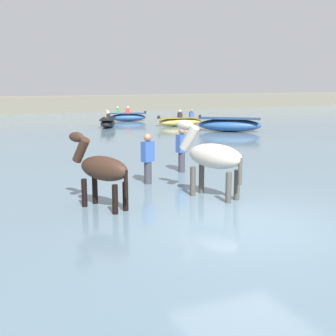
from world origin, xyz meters
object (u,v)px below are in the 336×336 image
boat_near_port (108,122)px  person_spectator_far (148,162)px  horse_lead_dark_bay (101,170)px  boat_near_starboard (230,125)px  person_onlooker_left (182,153)px  horse_trailing_pinto (212,158)px  boat_mid_outer (128,117)px  boat_far_inshore (180,121)px

boat_near_port → person_spectator_far: (-3.24, -15.05, 0.31)m
horse_lead_dark_bay → boat_near_starboard: bearing=48.6°
person_spectator_far → person_onlooker_left: bearing=35.4°
horse_lead_dark_bay → horse_trailing_pinto: (2.62, -0.14, 0.11)m
boat_near_port → boat_mid_outer: (2.38, 3.32, 0.01)m
boat_near_port → person_onlooker_left: bearing=-97.1°
horse_lead_dark_bay → boat_near_port: 17.58m
horse_trailing_pinto → person_onlooker_left: horse_trailing_pinto is taller
person_spectator_far → boat_near_starboard: bearing=49.2°
boat_near_port → person_onlooker_left: (-1.73, -13.98, 0.31)m
boat_near_starboard → person_spectator_far: (-8.65, -10.02, 0.22)m
person_spectator_far → person_onlooker_left: same height
person_spectator_far → boat_mid_outer: bearing=73.0°
horse_trailing_pinto → boat_near_starboard: (7.78, 11.95, -0.58)m
boat_mid_outer → boat_near_starboard: bearing=-70.0°
boat_near_starboard → person_spectator_far: bearing=-130.8°
person_spectator_far → person_onlooker_left: (1.51, 1.07, 0.00)m
horse_trailing_pinto → boat_far_inshore: bearing=67.3°
boat_near_starboard → boat_far_inshore: size_ratio=1.21×
horse_lead_dark_bay → boat_near_starboard: horse_lead_dark_bay is taller
boat_near_port → boat_far_inshore: (4.24, -1.18, -0.00)m
boat_near_port → person_spectator_far: person_spectator_far is taller
horse_lead_dark_bay → boat_near_port: (4.99, 16.85, -0.56)m
horse_trailing_pinto → person_spectator_far: size_ratio=1.27×
boat_near_port → person_spectator_far: size_ratio=1.62×
boat_mid_outer → horse_trailing_pinto: bearing=-103.2°
boat_far_inshore → person_spectator_far: person_spectator_far is taller
boat_near_starboard → person_onlooker_left: bearing=-128.6°
boat_mid_outer → person_onlooker_left: size_ratio=1.63×
boat_near_starboard → person_spectator_far: 13.24m
boat_mid_outer → boat_far_inshore: boat_mid_outer is taller
boat_mid_outer → person_onlooker_left: 17.78m
horse_trailing_pinto → boat_near_port: bearing=82.1°
person_onlooker_left → boat_near_starboard: bearing=51.4°
boat_near_starboard → boat_far_inshore: (-1.17, 3.85, -0.09)m
boat_near_starboard → horse_trailing_pinto: bearing=-123.1°
boat_near_port → boat_mid_outer: 4.08m
horse_lead_dark_bay → person_onlooker_left: bearing=41.3°
boat_near_port → boat_far_inshore: boat_far_inshore is taller
horse_lead_dark_bay → boat_mid_outer: 21.48m
boat_near_port → person_spectator_far: bearing=-102.1°
boat_far_inshore → boat_near_starboard: bearing=-73.1°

